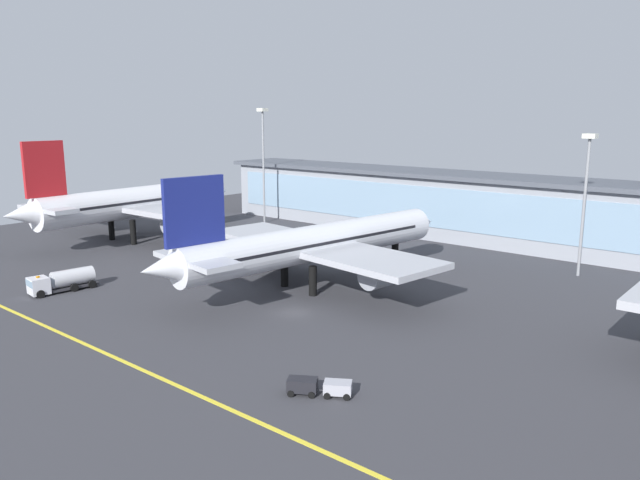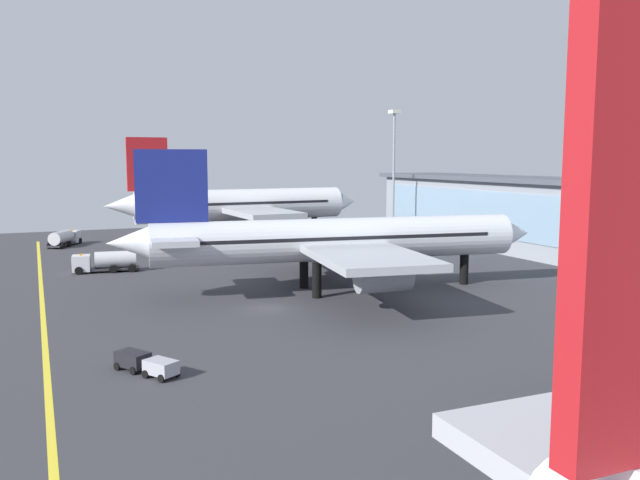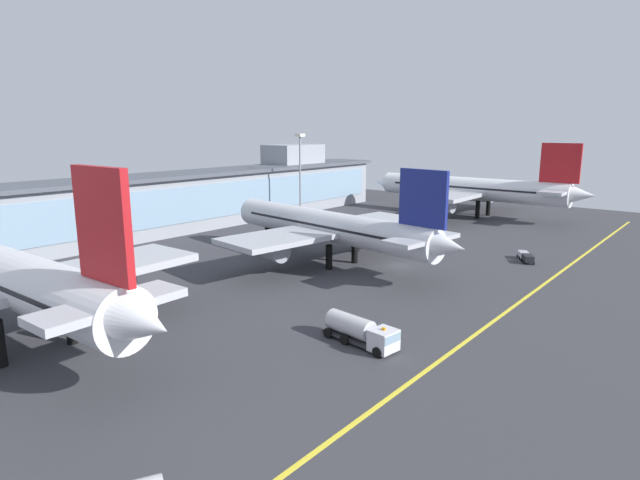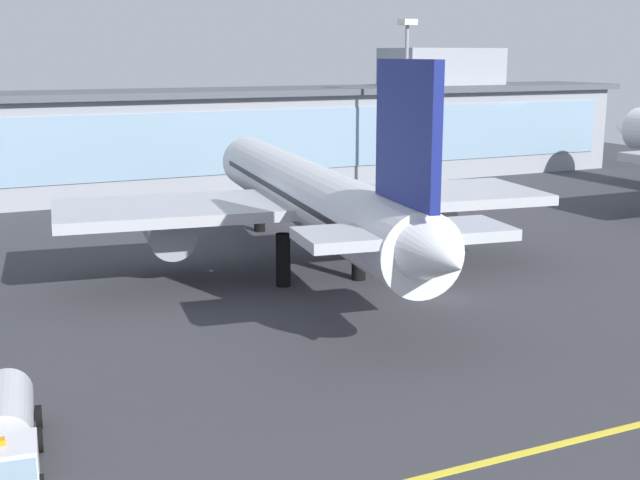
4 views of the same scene
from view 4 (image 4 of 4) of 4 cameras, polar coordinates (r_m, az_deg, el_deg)
The scene contains 5 objects.
ground_plane at distance 61.61m, azimuth 8.20°, elevation -3.86°, with size 180.00×180.00×0.00m, color #38383D.
terminal_building at distance 109.99m, azimuth -6.97°, elevation 6.98°, with size 126.08×14.00×17.96m.
airliner_near_right at distance 66.48m, azimuth -0.71°, elevation 2.92°, with size 39.89×52.39×16.88m.
fuel_tanker_truck at distance 38.67m, azimuth -20.44°, elevation -12.27°, with size 3.86×9.27×2.90m.
apron_light_mast_centre at distance 104.66m, azimuth 5.83°, elevation 10.71°, with size 1.80×1.80×21.20m.
Camera 4 is at (-33.12, -49.03, 17.16)m, focal length 47.48 mm.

